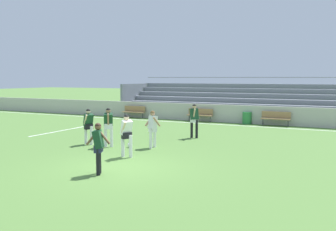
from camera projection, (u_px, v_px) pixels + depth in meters
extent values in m
plane|color=#517A38|center=(120.00, 168.00, 12.29)|extent=(160.00, 160.00, 0.00)
cube|color=white|center=(228.00, 125.00, 23.53)|extent=(44.00, 0.12, 0.01)
cube|color=white|center=(59.00, 131.00, 20.81)|extent=(0.12, 4.40, 0.01)
cube|color=#BCB7AD|center=(234.00, 114.00, 24.62)|extent=(48.00, 0.16, 1.21)
cube|color=#9EA3AD|center=(260.00, 117.00, 25.21)|extent=(22.63, 0.36, 0.08)
cube|color=slate|center=(259.00, 120.00, 25.05)|extent=(22.63, 0.04, 0.36)
cube|color=#9EA3AD|center=(262.00, 111.00, 25.80)|extent=(22.63, 0.36, 0.08)
cube|color=slate|center=(261.00, 113.00, 25.64)|extent=(22.63, 0.04, 0.36)
cube|color=#9EA3AD|center=(264.00, 105.00, 26.39)|extent=(22.63, 0.36, 0.08)
cube|color=slate|center=(263.00, 108.00, 26.23)|extent=(22.63, 0.04, 0.36)
cube|color=#9EA3AD|center=(266.00, 99.00, 26.99)|extent=(22.63, 0.36, 0.08)
cube|color=slate|center=(266.00, 102.00, 26.83)|extent=(22.63, 0.04, 0.36)
cube|color=#9EA3AD|center=(268.00, 94.00, 27.58)|extent=(22.63, 0.36, 0.08)
cube|color=slate|center=(268.00, 97.00, 27.42)|extent=(22.63, 0.04, 0.36)
cube|color=#9EA3AD|center=(270.00, 89.00, 28.18)|extent=(22.63, 0.36, 0.08)
cube|color=slate|center=(269.00, 92.00, 28.02)|extent=(22.63, 0.04, 0.36)
cube|color=#9EA3AD|center=(272.00, 84.00, 28.77)|extent=(22.63, 0.36, 0.08)
cube|color=slate|center=(271.00, 87.00, 28.61)|extent=(22.63, 0.04, 0.36)
cube|color=slate|center=(136.00, 98.00, 31.91)|extent=(0.20, 4.60, 2.53)
cylinder|color=slate|center=(273.00, 77.00, 28.94)|extent=(22.63, 0.06, 0.06)
cube|color=#99754C|center=(200.00, 115.00, 25.25)|extent=(1.80, 0.40, 0.06)
cube|color=#99754C|center=(201.00, 111.00, 25.38)|extent=(1.80, 0.05, 0.40)
cylinder|color=#47474C|center=(189.00, 118.00, 25.61)|extent=(0.07, 0.07, 0.45)
cylinder|color=#47474C|center=(210.00, 119.00, 24.93)|extent=(0.07, 0.07, 0.45)
cube|color=#99754C|center=(134.00, 112.00, 27.58)|extent=(1.80, 0.40, 0.06)
cube|color=#99754C|center=(135.00, 109.00, 27.72)|extent=(1.80, 0.05, 0.40)
cylinder|color=#47474C|center=(125.00, 115.00, 27.95)|extent=(0.07, 0.07, 0.45)
cylinder|color=#47474C|center=(143.00, 116.00, 27.27)|extent=(0.07, 0.07, 0.45)
cube|color=#99754C|center=(275.00, 119.00, 23.01)|extent=(1.80, 0.40, 0.06)
cube|color=#99754C|center=(276.00, 115.00, 23.15)|extent=(1.80, 0.05, 0.40)
cylinder|color=#47474C|center=(263.00, 122.00, 23.38)|extent=(0.07, 0.07, 0.45)
cylinder|color=#47474C|center=(288.00, 123.00, 22.70)|extent=(0.07, 0.07, 0.45)
cylinder|color=#2D7F3D|center=(247.00, 118.00, 24.04)|extent=(0.59, 0.59, 0.80)
cylinder|color=white|center=(112.00, 136.00, 16.04)|extent=(0.13, 0.13, 0.93)
cylinder|color=white|center=(106.00, 136.00, 16.07)|extent=(0.13, 0.13, 0.93)
cube|color=white|center=(108.00, 126.00, 16.01)|extent=(0.42, 0.38, 0.24)
cube|color=#194228|center=(108.00, 120.00, 15.98)|extent=(0.53, 0.54, 0.60)
cylinder|color=#A87A5B|center=(108.00, 119.00, 15.78)|extent=(0.21, 0.25, 0.51)
cylinder|color=#A87A5B|center=(108.00, 118.00, 16.17)|extent=(0.21, 0.25, 0.51)
sphere|color=#A87A5B|center=(108.00, 111.00, 15.94)|extent=(0.21, 0.21, 0.21)
sphere|color=black|center=(108.00, 110.00, 15.94)|extent=(0.20, 0.20, 0.20)
cylinder|color=white|center=(151.00, 139.00, 15.66)|extent=(0.13, 0.13, 0.84)
cylinder|color=white|center=(155.00, 138.00, 15.99)|extent=(0.13, 0.13, 0.84)
cube|color=white|center=(153.00, 129.00, 15.78)|extent=(0.42, 0.35, 0.24)
cube|color=white|center=(153.00, 122.00, 15.75)|extent=(0.47, 0.43, 0.59)
cylinder|color=#A87A5B|center=(149.00, 121.00, 15.87)|extent=(0.24, 0.39, 0.44)
cylinder|color=#A87A5B|center=(157.00, 122.00, 15.63)|extent=(0.24, 0.39, 0.44)
sphere|color=#A87A5B|center=(153.00, 113.00, 15.71)|extent=(0.21, 0.21, 0.21)
sphere|color=brown|center=(153.00, 113.00, 15.71)|extent=(0.20, 0.20, 0.20)
cylinder|color=white|center=(131.00, 146.00, 13.90)|extent=(0.13, 0.13, 0.86)
cylinder|color=white|center=(123.00, 146.00, 14.02)|extent=(0.13, 0.13, 0.86)
cube|color=black|center=(127.00, 135.00, 13.92)|extent=(0.38, 0.42, 0.24)
cube|color=white|center=(127.00, 128.00, 13.88)|extent=(0.52, 0.52, 0.60)
cylinder|color=beige|center=(124.00, 127.00, 13.69)|extent=(0.35, 0.26, 0.47)
cylinder|color=beige|center=(129.00, 126.00, 14.07)|extent=(0.35, 0.26, 0.47)
sphere|color=beige|center=(126.00, 118.00, 13.84)|extent=(0.21, 0.21, 0.21)
sphere|color=black|center=(126.00, 117.00, 13.84)|extent=(0.20, 0.20, 0.20)
cylinder|color=white|center=(92.00, 135.00, 16.58)|extent=(0.13, 0.13, 0.84)
cylinder|color=white|center=(86.00, 135.00, 16.71)|extent=(0.13, 0.13, 0.84)
cube|color=black|center=(89.00, 127.00, 16.61)|extent=(0.37, 0.42, 0.24)
cube|color=#194228|center=(88.00, 120.00, 16.57)|extent=(0.50, 0.51, 0.60)
cylinder|color=beige|center=(85.00, 120.00, 16.39)|extent=(0.34, 0.23, 0.48)
cylinder|color=beige|center=(91.00, 119.00, 16.76)|extent=(0.34, 0.23, 0.48)
sphere|color=beige|center=(88.00, 112.00, 16.54)|extent=(0.21, 0.21, 0.21)
sphere|color=black|center=(88.00, 111.00, 16.53)|extent=(0.20, 0.20, 0.20)
cylinder|color=black|center=(99.00, 160.00, 11.59)|extent=(0.13, 0.13, 0.85)
cylinder|color=black|center=(98.00, 162.00, 11.35)|extent=(0.13, 0.13, 0.85)
cube|color=#232847|center=(98.00, 148.00, 11.43)|extent=(0.34, 0.42, 0.24)
cube|color=#194228|center=(98.00, 139.00, 11.40)|extent=(0.44, 0.47, 0.59)
cylinder|color=brown|center=(104.00, 137.00, 11.46)|extent=(0.38, 0.22, 0.45)
cylinder|color=brown|center=(92.00, 138.00, 11.33)|extent=(0.38, 0.22, 0.45)
sphere|color=brown|center=(98.00, 127.00, 11.36)|extent=(0.21, 0.21, 0.21)
sphere|color=black|center=(98.00, 126.00, 11.36)|extent=(0.20, 0.20, 0.20)
cylinder|color=black|center=(192.00, 129.00, 18.47)|extent=(0.13, 0.13, 0.94)
cylinder|color=black|center=(197.00, 129.00, 18.38)|extent=(0.13, 0.13, 0.94)
cube|color=white|center=(194.00, 120.00, 18.38)|extent=(0.40, 0.41, 0.24)
cube|color=#194228|center=(194.00, 114.00, 18.35)|extent=(0.51, 0.52, 0.60)
cylinder|color=#D6A884|center=(194.00, 113.00, 18.54)|extent=(0.24, 0.23, 0.51)
cylinder|color=#D6A884|center=(194.00, 114.00, 18.15)|extent=(0.24, 0.23, 0.51)
sphere|color=#D6A884|center=(194.00, 106.00, 18.31)|extent=(0.21, 0.21, 0.21)
sphere|color=black|center=(194.00, 106.00, 18.31)|extent=(0.20, 0.20, 0.20)
sphere|color=white|center=(130.00, 145.00, 15.92)|extent=(0.22, 0.22, 0.22)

